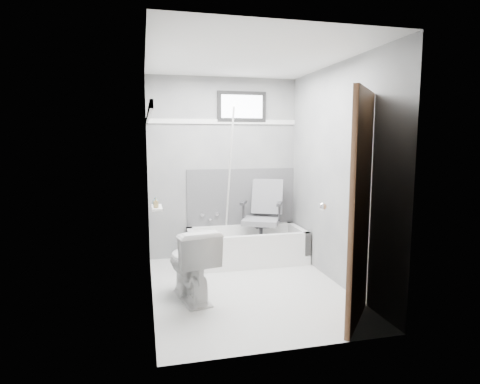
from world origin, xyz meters
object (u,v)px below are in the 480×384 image
object	(u,v)px
soap_bottle_a	(156,203)
soap_bottle_b	(155,201)
bathtub	(247,246)
toilet	(191,264)
door	(409,215)
office_chair	(261,216)

from	to	relation	value
soap_bottle_a	soap_bottle_b	world-z (taller)	soap_bottle_a
bathtub	soap_bottle_b	world-z (taller)	soap_bottle_b
bathtub	soap_bottle_a	world-z (taller)	soap_bottle_a
toilet	door	size ratio (longest dim) A/B	0.37
door	bathtub	bearing A→B (deg)	108.75
office_chair	toilet	distance (m)	1.56
soap_bottle_a	soap_bottle_b	size ratio (longest dim) A/B	1.09
office_chair	soap_bottle_b	xyz separation A→B (m)	(-1.38, -0.82, 0.37)
soap_bottle_a	soap_bottle_b	distance (m)	0.14
door	office_chair	bearing A→B (deg)	103.45
toilet	soap_bottle_b	size ratio (longest dim) A/B	8.36
soap_bottle_a	bathtub	bearing A→B (deg)	37.84
bathtub	soap_bottle_a	size ratio (longest dim) A/B	15.52
bathtub	toilet	world-z (taller)	toilet
toilet	soap_bottle_a	bearing A→B (deg)	-37.84
toilet	soap_bottle_b	bearing A→B (deg)	-54.55
soap_bottle_a	door	bearing A→B (deg)	-34.12
toilet	door	distance (m)	2.07
bathtub	toilet	size ratio (longest dim) A/B	2.02
bathtub	toilet	bearing A→B (deg)	-128.56
door	soap_bottle_a	world-z (taller)	door
toilet	door	xyz separation A→B (m)	(1.60, -1.14, 0.64)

